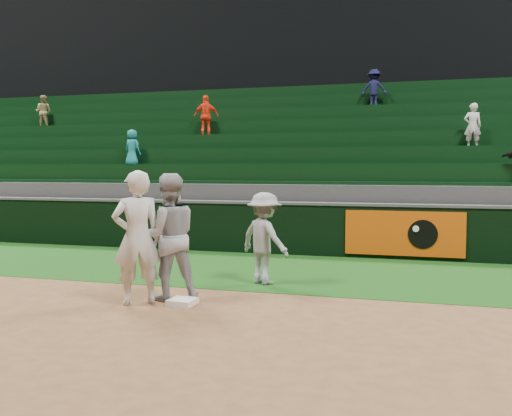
% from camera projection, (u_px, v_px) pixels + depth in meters
% --- Properties ---
extents(ground, '(70.00, 70.00, 0.00)m').
position_uv_depth(ground, '(192.00, 302.00, 8.77)').
color(ground, brown).
rests_on(ground, ground).
extents(foul_grass, '(36.00, 4.20, 0.01)m').
position_uv_depth(foul_grass, '(249.00, 269.00, 11.64)').
color(foul_grass, '#10380E').
rests_on(foul_grass, ground).
extents(upper_deck, '(40.00, 12.00, 12.00)m').
position_uv_depth(upper_deck, '(345.00, 78.00, 25.06)').
color(upper_deck, black).
rests_on(upper_deck, ground).
extents(first_base, '(0.40, 0.40, 0.09)m').
position_uv_depth(first_base, '(182.00, 302.00, 8.59)').
color(first_base, white).
rests_on(first_base, ground).
extents(first_baseman, '(0.88, 0.82, 2.02)m').
position_uv_depth(first_baseman, '(137.00, 238.00, 8.56)').
color(first_baseman, silver).
rests_on(first_baseman, ground).
extents(baserunner, '(1.21, 1.16, 1.97)m').
position_uv_depth(baserunner, '(168.00, 237.00, 8.89)').
color(baserunner, '#A0A2AB').
rests_on(baserunner, ground).
extents(base_coach, '(1.21, 1.04, 1.62)m').
position_uv_depth(base_coach, '(264.00, 238.00, 10.06)').
color(base_coach, gray).
rests_on(base_coach, foul_grass).
extents(field_wall, '(36.00, 0.45, 1.25)m').
position_uv_depth(field_wall, '(277.00, 227.00, 13.69)').
color(field_wall, black).
rests_on(field_wall, ground).
extents(stadium_seating, '(36.00, 5.95, 5.10)m').
position_uv_depth(stadium_seating, '(307.00, 180.00, 17.24)').
color(stadium_seating, '#353537').
rests_on(stadium_seating, ground).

